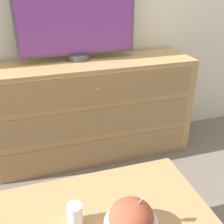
# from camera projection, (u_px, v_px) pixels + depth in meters

# --- Properties ---
(ground_plane) EXTENTS (12.00, 12.00, 0.00)m
(ground_plane) POSITION_uv_depth(u_px,v_px,m) (92.00, 137.00, 2.73)
(ground_plane) COLOR #70665B
(dresser) EXTENTS (1.64, 0.45, 0.83)m
(dresser) POSITION_uv_depth(u_px,v_px,m) (92.00, 111.00, 2.32)
(dresser) COLOR tan
(dresser) RESTS_ON ground_plane
(tv) EXTENTS (0.90, 0.15, 0.67)m
(tv) POSITION_uv_depth(u_px,v_px,m) (76.00, 13.00, 2.04)
(tv) COLOR #515156
(tv) RESTS_ON dresser
(takeout_bowl) EXTENTS (0.23, 0.23, 0.19)m
(takeout_bowl) POSITION_uv_depth(u_px,v_px,m) (131.00, 220.00, 1.18)
(takeout_bowl) COLOR silver
(takeout_bowl) RESTS_ON coffee_table
(drink_cup) EXTENTS (0.07, 0.07, 0.10)m
(drink_cup) POSITION_uv_depth(u_px,v_px,m) (75.00, 216.00, 1.22)
(drink_cup) COLOR beige
(drink_cup) RESTS_ON coffee_table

